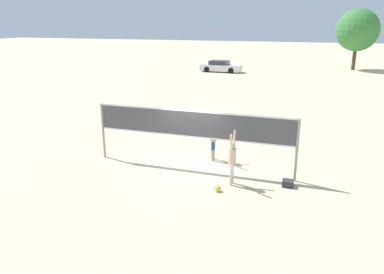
% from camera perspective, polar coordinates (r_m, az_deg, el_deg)
% --- Properties ---
extents(ground_plane, '(200.00, 200.00, 0.00)m').
position_cam_1_polar(ground_plane, '(15.33, 0.00, -4.74)').
color(ground_plane, beige).
extents(volleyball_net, '(8.22, 0.11, 2.41)m').
position_cam_1_polar(volleyball_net, '(14.77, 0.00, 1.48)').
color(volleyball_net, gray).
rests_on(volleyball_net, ground_plane).
extents(player_spiker, '(0.28, 0.69, 1.99)m').
position_cam_1_polar(player_spiker, '(13.57, 6.14, -3.13)').
color(player_spiker, beige).
rests_on(player_spiker, ground_plane).
extents(player_blocker, '(0.28, 0.70, 2.08)m').
position_cam_1_polar(player_blocker, '(15.89, 3.26, 0.21)').
color(player_blocker, tan).
rests_on(player_blocker, ground_plane).
extents(volleyball, '(0.23, 0.23, 0.23)m').
position_cam_1_polar(volleyball, '(13.31, 3.91, -7.80)').
color(volleyball, yellow).
rests_on(volleyball, ground_plane).
extents(gear_bag, '(0.39, 0.35, 0.24)m').
position_cam_1_polar(gear_bag, '(14.09, 14.39, -6.85)').
color(gear_bag, '#2D2D33').
rests_on(gear_bag, ground_plane).
extents(parked_car_near, '(4.84, 2.14, 1.32)m').
position_cam_1_polar(parked_car_near, '(44.89, 4.39, 10.63)').
color(parked_car_near, silver).
rests_on(parked_car_near, ground_plane).
extents(tree_left_cluster, '(5.01, 5.01, 7.23)m').
position_cam_1_polar(tree_left_cluster, '(50.60, 23.92, 14.67)').
color(tree_left_cluster, '#4C3823').
rests_on(tree_left_cluster, ground_plane).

